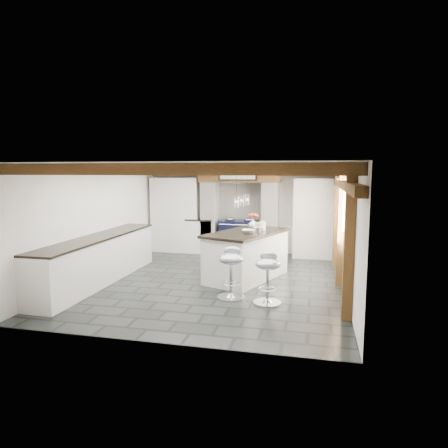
% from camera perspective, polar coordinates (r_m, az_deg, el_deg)
% --- Properties ---
extents(ground, '(6.00, 6.00, 0.00)m').
position_cam_1_polar(ground, '(8.09, -1.33, -8.09)').
color(ground, black).
rests_on(ground, ground).
extents(room_shell, '(6.00, 6.03, 6.00)m').
position_cam_1_polar(room_shell, '(9.38, -2.84, 0.72)').
color(room_shell, white).
rests_on(room_shell, ground).
extents(range_cooker, '(1.00, 0.63, 0.99)m').
position_cam_1_polar(range_cooker, '(10.55, 2.22, -1.81)').
color(range_cooker, black).
rests_on(range_cooker, ground).
extents(kitchen_island, '(1.66, 2.19, 1.29)m').
position_cam_1_polar(kitchen_island, '(8.17, 3.28, -4.37)').
color(kitchen_island, white).
rests_on(kitchen_island, ground).
extents(bar_stool_near, '(0.47, 0.47, 0.86)m').
position_cam_1_polar(bar_stool_near, '(6.64, 6.26, -6.85)').
color(bar_stool_near, silver).
rests_on(bar_stool_near, ground).
extents(bar_stool_far, '(0.48, 0.48, 0.89)m').
position_cam_1_polar(bar_stool_far, '(6.88, 1.04, -6.13)').
color(bar_stool_far, silver).
rests_on(bar_stool_far, ground).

